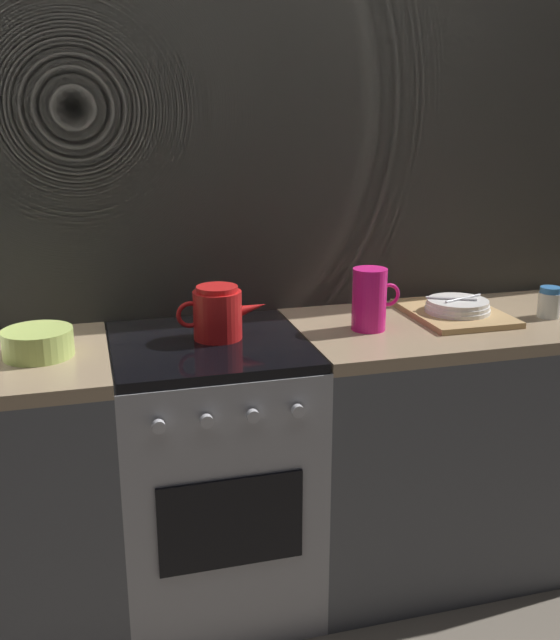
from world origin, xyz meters
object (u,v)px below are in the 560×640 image
object	(u,v)px
mixing_bowl	(38,343)
dish_pile	(456,310)
spice_jar	(549,302)
stove_unit	(212,474)
pitcher	(370,299)
kettle	(218,313)

from	to	relation	value
mixing_bowl	dish_pile	world-z (taller)	mixing_bowl
mixing_bowl	spice_jar	size ratio (longest dim) A/B	1.90
mixing_bowl	spice_jar	bearing A→B (deg)	-1.28
dish_pile	stove_unit	bearing A→B (deg)	-176.89
pitcher	dish_pile	bearing A→B (deg)	9.84
dish_pile	spice_jar	size ratio (longest dim) A/B	3.81
pitcher	spice_jar	world-z (taller)	pitcher
pitcher	spice_jar	distance (m)	0.65
kettle	mixing_bowl	distance (m)	0.53
pitcher	dish_pile	size ratio (longest dim) A/B	0.50
stove_unit	mixing_bowl	world-z (taller)	mixing_bowl
dish_pile	spice_jar	world-z (taller)	spice_jar
kettle	dish_pile	bearing A→B (deg)	1.66
kettle	mixing_bowl	bearing A→B (deg)	-176.97
spice_jar	dish_pile	bearing A→B (deg)	163.63
stove_unit	dish_pile	size ratio (longest dim) A/B	2.25
kettle	dish_pile	world-z (taller)	kettle
dish_pile	spice_jar	bearing A→B (deg)	-16.37
pitcher	dish_pile	xyz separation A→B (m)	(0.34, 0.06, -0.08)
mixing_bowl	kettle	bearing A→B (deg)	3.03
kettle	pitcher	distance (m)	0.49
kettle	spice_jar	world-z (taller)	kettle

